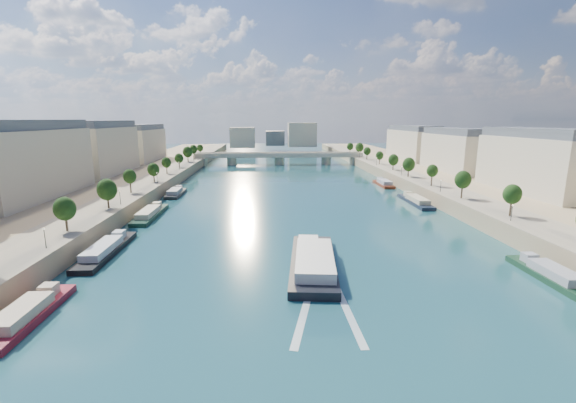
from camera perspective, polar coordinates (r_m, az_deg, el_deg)
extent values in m
plane|color=#0C3437|center=(148.52, 0.20, 0.39)|extent=(700.00, 700.00, 0.00)
cube|color=#9E8460|center=(160.78, -26.36, 0.93)|extent=(44.00, 520.00, 5.00)
cube|color=#9E8460|center=(168.37, 25.48, 1.47)|extent=(44.00, 520.00, 5.00)
cube|color=gray|center=(155.05, -21.34, 1.95)|extent=(14.00, 520.00, 0.10)
cube|color=gray|center=(161.30, 20.88, 2.35)|extent=(14.00, 520.00, 0.10)
cylinder|color=#382B1E|center=(101.41, -30.32, -2.83)|extent=(0.50, 0.50, 3.82)
ellipsoid|color=black|center=(100.65, -30.54, -0.85)|extent=(4.80, 4.80, 5.52)
cylinder|color=#382B1E|center=(122.66, -25.33, 0.01)|extent=(0.50, 0.50, 3.82)
ellipsoid|color=black|center=(122.03, -25.49, 1.66)|extent=(4.80, 4.80, 5.52)
cylinder|color=#382B1E|center=(144.77, -21.84, 1.99)|extent=(0.50, 0.50, 3.82)
ellipsoid|color=black|center=(144.23, -21.96, 3.40)|extent=(4.80, 4.80, 5.52)
cylinder|color=#382B1E|center=(167.40, -19.28, 3.44)|extent=(0.50, 0.50, 3.82)
ellipsoid|color=black|center=(166.94, -19.37, 4.66)|extent=(4.80, 4.80, 5.52)
cylinder|color=#382B1E|center=(190.36, -17.33, 4.54)|extent=(0.50, 0.50, 3.82)
ellipsoid|color=black|center=(189.96, -17.40, 5.62)|extent=(4.80, 4.80, 5.52)
cylinder|color=#382B1E|center=(213.56, -15.79, 5.40)|extent=(0.50, 0.50, 3.82)
ellipsoid|color=black|center=(213.20, -15.85, 6.36)|extent=(4.80, 4.80, 5.52)
cylinder|color=#382B1E|center=(236.91, -14.56, 6.09)|extent=(0.50, 0.50, 3.82)
ellipsoid|color=black|center=(236.59, -14.60, 6.95)|extent=(4.80, 4.80, 5.52)
cylinder|color=#382B1E|center=(260.38, -13.54, 6.65)|extent=(0.50, 0.50, 3.82)
ellipsoid|color=black|center=(260.09, -13.58, 7.43)|extent=(4.80, 4.80, 5.52)
cylinder|color=#382B1E|center=(283.94, -12.69, 7.11)|extent=(0.50, 0.50, 3.82)
ellipsoid|color=black|center=(283.67, -12.73, 7.83)|extent=(4.80, 4.80, 5.52)
cylinder|color=#382B1E|center=(116.84, 29.90, -1.00)|extent=(0.50, 0.50, 3.82)
ellipsoid|color=black|center=(116.18, 30.09, 0.73)|extent=(4.80, 4.80, 5.52)
cylinder|color=#382B1E|center=(137.10, 24.52, 1.25)|extent=(0.50, 0.50, 3.82)
ellipsoid|color=black|center=(136.54, 24.65, 2.73)|extent=(4.80, 4.80, 5.52)
cylinder|color=#382B1E|center=(158.41, 20.55, 2.90)|extent=(0.50, 0.50, 3.82)
ellipsoid|color=black|center=(157.92, 20.65, 4.18)|extent=(4.80, 4.80, 5.52)
cylinder|color=#382B1E|center=(180.39, 17.53, 4.14)|extent=(0.50, 0.50, 3.82)
ellipsoid|color=black|center=(179.97, 17.60, 5.27)|extent=(4.80, 4.80, 5.52)
cylinder|color=#382B1E|center=(202.84, 15.17, 5.10)|extent=(0.50, 0.50, 3.82)
ellipsoid|color=black|center=(202.46, 15.22, 6.11)|extent=(4.80, 4.80, 5.52)
cylinder|color=#382B1E|center=(225.60, 13.27, 5.87)|extent=(0.50, 0.50, 3.82)
ellipsoid|color=black|center=(225.26, 13.31, 6.77)|extent=(4.80, 4.80, 5.52)
cylinder|color=#382B1E|center=(248.59, 11.72, 6.49)|extent=(0.50, 0.50, 3.82)
ellipsoid|color=black|center=(248.28, 11.75, 7.31)|extent=(4.80, 4.80, 5.52)
cylinder|color=#382B1E|center=(271.76, 10.43, 7.00)|extent=(0.50, 0.50, 3.82)
ellipsoid|color=black|center=(271.48, 10.46, 7.75)|extent=(4.80, 4.80, 5.52)
cylinder|color=#382B1E|center=(295.07, 9.34, 7.42)|extent=(0.50, 0.50, 3.82)
ellipsoid|color=black|center=(294.81, 9.36, 8.12)|extent=(4.80, 4.80, 5.52)
cylinder|color=black|center=(90.04, -32.32, -4.71)|extent=(0.14, 0.14, 4.00)
sphere|color=#FFE5B2|center=(89.52, -32.47, -3.42)|extent=(0.36, 0.36, 0.36)
cylinder|color=black|center=(125.38, -23.61, 0.44)|extent=(0.14, 0.14, 4.00)
sphere|color=#FFE5B2|center=(125.01, -23.69, 1.39)|extent=(0.36, 0.36, 0.36)
cylinder|color=black|center=(162.90, -18.82, 3.29)|extent=(0.14, 0.14, 4.00)
sphere|color=#FFE5B2|center=(162.61, -18.87, 4.02)|extent=(0.36, 0.36, 0.36)
cylinder|color=black|center=(201.37, -15.82, 5.04)|extent=(0.14, 0.14, 4.00)
sphere|color=#FFE5B2|center=(201.14, -15.86, 5.64)|extent=(0.36, 0.36, 0.36)
cylinder|color=black|center=(240.34, -13.79, 6.23)|extent=(0.14, 0.14, 4.00)
sphere|color=#FFE5B2|center=(240.15, -13.81, 6.72)|extent=(0.36, 0.36, 0.36)
cylinder|color=black|center=(111.40, 30.21, -1.56)|extent=(0.14, 0.14, 4.00)
sphere|color=#FFE5B2|center=(110.98, 30.32, -0.50)|extent=(0.36, 0.36, 0.36)
cylinder|color=black|center=(145.68, 21.68, 2.10)|extent=(0.14, 0.14, 4.00)
sphere|color=#FFE5B2|center=(145.36, 21.74, 2.92)|extent=(0.36, 0.36, 0.36)
cylinder|color=black|center=(182.31, 16.47, 4.31)|extent=(0.14, 0.14, 4.00)
sphere|color=#FFE5B2|center=(182.06, 16.51, 4.97)|extent=(0.36, 0.36, 0.36)
cylinder|color=black|center=(220.12, 13.01, 5.75)|extent=(0.14, 0.14, 4.00)
sphere|color=#FFE5B2|center=(219.91, 13.03, 6.30)|extent=(0.36, 0.36, 0.36)
cylinder|color=black|center=(258.58, 10.56, 6.76)|extent=(0.14, 0.14, 4.00)
sphere|color=#FFE5B2|center=(258.41, 10.58, 7.22)|extent=(0.36, 0.36, 0.36)
cube|color=beige|center=(149.94, -33.90, 4.26)|extent=(16.00, 52.00, 20.00)
cube|color=#474C54|center=(149.22, -34.42, 8.66)|extent=(14.72, 50.44, 3.20)
cube|color=beige|center=(201.78, -25.61, 6.62)|extent=(16.00, 52.00, 20.00)
cube|color=#474C54|center=(201.25, -25.92, 9.90)|extent=(14.72, 50.44, 3.20)
cube|color=beige|center=(256.27, -20.74, 7.94)|extent=(16.00, 52.00, 20.00)
cube|color=#474C54|center=(255.85, -20.94, 10.52)|extent=(14.72, 50.44, 3.20)
cube|color=beige|center=(159.48, 32.90, 4.72)|extent=(16.00, 52.00, 20.00)
cube|color=#474C54|center=(158.80, 33.39, 8.86)|extent=(14.72, 50.44, 3.20)
cube|color=beige|center=(208.96, 23.61, 6.94)|extent=(16.00, 52.00, 20.00)
cube|color=#474C54|center=(208.45, 23.88, 10.11)|extent=(14.72, 50.44, 3.20)
cube|color=beige|center=(261.97, 17.93, 8.20)|extent=(16.00, 52.00, 20.00)
cube|color=#474C54|center=(261.55, 18.10, 10.74)|extent=(14.72, 50.44, 3.20)
cube|color=beige|center=(356.18, -6.73, 9.42)|extent=(22.00, 18.00, 18.00)
cube|color=beige|center=(367.00, 2.08, 9.88)|extent=(26.00, 20.00, 22.00)
cube|color=#474C54|center=(380.71, -1.93, 9.36)|extent=(18.00, 16.00, 14.00)
cube|color=#C1B79E|center=(261.79, -1.31, 6.85)|extent=(112.00, 11.00, 2.20)
cube|color=#C1B79E|center=(256.68, -1.28, 7.08)|extent=(112.00, 0.80, 0.90)
cube|color=#C1B79E|center=(266.64, -1.35, 7.27)|extent=(112.00, 0.80, 0.90)
cylinder|color=#C1B79E|center=(263.05, -8.33, 5.94)|extent=(6.40, 6.40, 5.00)
cylinder|color=#C1B79E|center=(262.16, -1.31, 6.04)|extent=(6.40, 6.40, 5.00)
cylinder|color=#C1B79E|center=(265.15, 5.66, 6.05)|extent=(6.40, 6.40, 5.00)
cube|color=#C1B79E|center=(265.57, -12.65, 5.83)|extent=(6.00, 12.00, 5.00)
cube|color=#C1B79E|center=(268.95, 9.90, 6.02)|extent=(6.00, 12.00, 5.00)
cube|color=black|center=(81.41, 3.73, -9.25)|extent=(12.39, 32.50, 2.27)
cube|color=silver|center=(78.29, 3.97, -8.45)|extent=(9.59, 21.29, 2.04)
cube|color=silver|center=(89.63, 3.01, -5.83)|extent=(4.91, 4.27, 1.80)
cube|color=silver|center=(65.86, 2.69, -15.11)|extent=(7.07, 25.59, 0.04)
cube|color=silver|center=(66.78, 8.35, -14.84)|extent=(1.60, 26.02, 0.04)
cube|color=maroon|center=(73.52, -34.03, -14.04)|extent=(5.00, 20.08, 1.80)
cube|color=#BFAA8F|center=(71.61, -34.86, -13.33)|extent=(4.10, 11.05, 1.60)
cube|color=#BFAA8F|center=(77.55, -31.93, -11.01)|extent=(2.50, 2.41, 1.80)
cube|color=black|center=(98.15, -25.26, -6.79)|extent=(5.00, 26.37, 1.80)
cube|color=silver|center=(95.80, -25.81, -6.23)|extent=(4.10, 14.51, 1.60)
cube|color=silver|center=(104.66, -23.76, -4.49)|extent=(2.50, 3.16, 1.80)
cube|color=#163727|center=(129.13, -19.70, -1.98)|extent=(5.00, 25.82, 1.80)
cube|color=beige|center=(126.82, -20.01, -1.46)|extent=(4.10, 14.20, 1.60)
cube|color=beige|center=(135.99, -18.85, -0.46)|extent=(2.50, 3.10, 1.80)
cube|color=black|center=(162.19, -16.28, 1.01)|extent=(5.00, 19.31, 1.80)
cube|color=gray|center=(160.41, -16.44, 1.50)|extent=(4.10, 10.62, 1.60)
cube|color=gray|center=(167.43, -15.88, 1.99)|extent=(2.50, 2.32, 1.80)
cube|color=#153622|center=(90.81, 34.19, -9.26)|extent=(5.00, 19.86, 1.80)
cube|color=#97989F|center=(89.11, 34.93, -8.57)|extent=(4.10, 10.92, 1.60)
cube|color=#97989F|center=(94.71, 32.15, -7.04)|extent=(2.50, 2.38, 1.80)
cube|color=#161F30|center=(148.10, 18.32, -0.15)|extent=(5.00, 24.87, 1.80)
cube|color=beige|center=(145.96, 18.64, 0.34)|extent=(4.10, 13.68, 1.60)
cube|color=beige|center=(154.58, 17.36, 1.09)|extent=(2.50, 2.98, 1.80)
cube|color=maroon|center=(184.02, 13.97, 2.41)|extent=(5.00, 19.70, 1.80)
cube|color=#A9ACB5|center=(182.27, 14.14, 2.85)|extent=(4.10, 10.84, 1.60)
cube|color=#A9ACB5|center=(189.32, 13.47, 3.25)|extent=(2.50, 2.36, 1.80)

